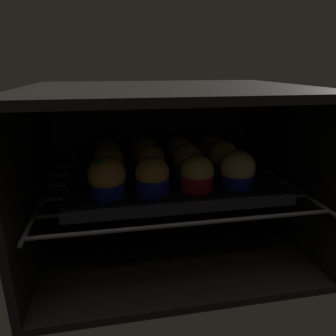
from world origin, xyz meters
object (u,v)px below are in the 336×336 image
object	(u,v)px
muffin_row1_col1	(151,163)
muffin_row2_col1	(145,153)
muffin_row0_col3	(237,170)
muffin_row2_col0	(108,156)
muffin_row0_col2	(197,174)
muffin_row1_col3	(223,159)
baking_tray	(168,178)
muffin_row1_col0	(109,165)
muffin_row0_col1	(152,177)
muffin_row2_col2	(180,152)
muffin_row2_col3	(212,150)
muffin_row1_col2	(187,161)
muffin_row0_col0	(107,178)

from	to	relation	value
muffin_row1_col1	muffin_row2_col1	world-z (taller)	muffin_row1_col1
muffin_row0_col3	muffin_row2_col0	xyz separation A→B (cm)	(-26.57, 17.46, -0.32)
muffin_row0_col2	muffin_row1_col3	size ratio (longest dim) A/B	0.94
baking_tray	muffin_row1_col0	size ratio (longest dim) A/B	5.68
muffin_row1_col3	muffin_row1_col0	bearing A→B (deg)	179.30
muffin_row0_col3	muffin_row2_col1	xyz separation A→B (cm)	(-17.40, 17.93, -0.22)
muffin_row0_col1	muffin_row2_col1	xyz separation A→B (cm)	(0.66, 18.41, -0.10)
baking_tray	muffin_row2_col0	world-z (taller)	muffin_row2_col0
muffin_row2_col2	muffin_row1_col0	bearing A→B (deg)	-154.65
muffin_row1_col1	muffin_row1_col3	bearing A→B (deg)	0.17
muffin_row0_col1	muffin_row2_col3	size ratio (longest dim) A/B	1.00
baking_tray	muffin_row1_col0	world-z (taller)	muffin_row1_col0
muffin_row1_col0	muffin_row2_col1	size ratio (longest dim) A/B	1.03
muffin_row1_col1	muffin_row2_col0	bearing A→B (deg)	135.53
muffin_row1_col1	muffin_row0_col2	bearing A→B (deg)	-44.53
baking_tray	muffin_row0_col3	size ratio (longest dim) A/B	5.62
muffin_row1_col3	muffin_row2_col2	bearing A→B (deg)	133.57
muffin_row0_col3	muffin_row1_col2	size ratio (longest dim) A/B	1.04
muffin_row0_col0	muffin_row2_col0	size ratio (longest dim) A/B	1.09
muffin_row1_col0	muffin_row0_col0	bearing A→B (deg)	-93.00
muffin_row2_col1	muffin_row2_col2	size ratio (longest dim) A/B	1.04
muffin_row0_col0	muffin_row0_col3	distance (cm)	26.93
muffin_row0_col2	muffin_row0_col3	xyz separation A→B (cm)	(8.79, 0.02, 0.31)
baking_tray	muffin_row1_col2	size ratio (longest dim) A/B	5.82
muffin_row0_col2	muffin_row2_col1	world-z (taller)	muffin_row2_col1
muffin_row0_col3	muffin_row2_col2	xyz separation A→B (cm)	(-8.45, 17.22, -0.33)
muffin_row1_col0	muffin_row2_col3	world-z (taller)	muffin_row1_col0
muffin_row2_col1	muffin_row1_col0	bearing A→B (deg)	-134.42
muffin_row2_col2	muffin_row1_col1	bearing A→B (deg)	-134.75
muffin_row1_col3	muffin_row2_col0	world-z (taller)	muffin_row1_col3
muffin_row0_col2	muffin_row0_col3	world-z (taller)	muffin_row0_col3
muffin_row0_col0	muffin_row0_col3	xyz separation A→B (cm)	(26.92, 0.40, -0.21)
muffin_row1_col1	muffin_row2_col3	xyz separation A→B (cm)	(17.50, 8.98, -0.31)
muffin_row0_col3	muffin_row1_col3	world-z (taller)	same
muffin_row1_col0	muffin_row1_col2	bearing A→B (deg)	-0.65
muffin_row2_col1	muffin_row2_col3	distance (cm)	17.63
baking_tray	muffin_row0_col0	bearing A→B (deg)	-146.54
muffin_row1_col0	muffin_row0_col1	bearing A→B (deg)	-47.59
muffin_row0_col0	muffin_row1_col1	distance (cm)	13.01
muffin_row2_col0	muffin_row0_col2	bearing A→B (deg)	-44.50
muffin_row0_col0	muffin_row0_col3	world-z (taller)	muffin_row0_col0
muffin_row2_col2	muffin_row0_col2	bearing A→B (deg)	-91.12
muffin_row1_col0	muffin_row2_col1	bearing A→B (deg)	45.58
muffin_row1_col0	muffin_row0_col2	bearing A→B (deg)	-26.28
muffin_row2_col2	muffin_row2_col3	distance (cm)	8.68
muffin_row2_col1	muffin_row2_col3	world-z (taller)	same
muffin_row0_col3	muffin_row2_col1	distance (cm)	24.98
muffin_row2_col1	muffin_row2_col3	bearing A→B (deg)	-2.03
muffin_row1_col0	muffin_row2_col1	world-z (taller)	muffin_row1_col0
muffin_row2_col0	muffin_row0_col3	bearing A→B (deg)	-33.30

